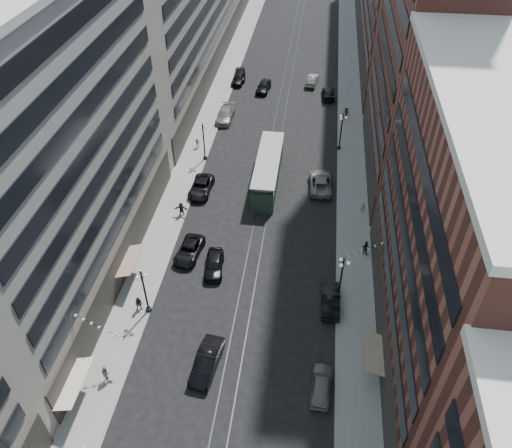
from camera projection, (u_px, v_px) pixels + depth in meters
The scene contains 33 objects.
ground at pixel (275, 145), 72.11m from camera, with size 220.00×220.00×0.00m, color black.
sidewalk_west at pixel (213, 107), 80.63m from camera, with size 4.00×180.00×0.15m, color gray.
sidewalk_east at pixel (350, 116), 78.50m from camera, with size 4.00×180.00×0.15m, color gray.
rail_west at pixel (277, 112), 79.67m from camera, with size 0.12×180.00×0.02m, color #2D2D33.
rail_east at pixel (285, 112), 79.54m from camera, with size 0.12×180.00×0.02m, color #2D2D33.
building_west_mid at pixel (58, 158), 44.35m from camera, with size 8.00×36.00×28.00m, color gray.
building_east_mid at pixel (455, 246), 38.61m from camera, with size 8.00×30.00×24.00m, color brown.
building_east_tower at pixel (433, 8), 53.72m from camera, with size 8.00×26.00×42.00m, color brown.
lamppost_sw_far at pixel (144, 290), 46.98m from camera, with size 1.03×1.14×5.52m.
lamppost_sw_mid at pixel (204, 140), 67.23m from camera, with size 1.03×1.14×5.52m.
lamppost_se_far at pixel (341, 278), 48.19m from camera, with size 1.03×1.14×5.52m.
lamppost_se_mid at pixel (341, 131), 69.19m from camera, with size 1.03×1.14×5.52m.
streetcar at pixel (268, 171), 64.18m from camera, with size 2.93×13.24×3.66m.
car_2 at pixel (189, 250), 54.48m from camera, with size 2.36×5.11×1.42m, color black.
car_4 at pixel (321, 385), 42.05m from camera, with size 1.79×4.44×1.51m, color #68635C.
car_5 at pixel (207, 361), 43.67m from camera, with size 1.83×5.25×1.73m, color black.
pedestrian_2 at pixel (139, 304), 48.43m from camera, with size 0.81×0.44×1.66m, color black.
car_7 at pixel (201, 187), 63.18m from camera, with size 2.51×5.45×1.51m, color black.
car_8 at pixel (225, 115), 77.18m from camera, with size 2.36×5.82×1.69m, color slate.
car_9 at pixel (240, 74), 88.43m from camera, with size 1.92×4.76×1.62m, color black.
car_10 at pixel (330, 300), 49.06m from camera, with size 1.73×4.96×1.64m, color black.
car_11 at pixel (321, 182), 63.80m from camera, with size 2.79×6.04×1.68m, color slate.
car_12 at pixel (328, 93), 83.00m from camera, with size 2.04×5.02×1.46m, color black.
car_13 at pixel (263, 87), 84.67m from camera, with size 1.98×4.91×1.67m, color black.
car_14 at pixel (312, 80), 86.75m from camera, with size 1.68×4.82×1.59m, color slate.
pedestrian_5 at pixel (181, 209), 59.45m from camera, with size 1.63×0.47×1.75m, color black.
pedestrian_6 at pixel (197, 143), 70.92m from camera, with size 0.88×0.40×1.50m, color #A19D86.
pedestrian_7 at pixel (365, 247), 54.40m from camera, with size 0.84×0.46×1.73m, color black.
pedestrian_8 at pixel (362, 206), 59.97m from camera, with size 0.57×0.37×1.56m, color #BFAF9F.
pedestrian_9 at pixel (346, 113), 77.09m from camera, with size 1.19×0.49×1.84m, color black.
car_extra_0 at pixel (214, 264), 52.77m from camera, with size 1.89×4.70×1.60m, color black.
car_extra_1 at pixel (238, 79), 87.10m from camera, with size 1.92×4.77×1.63m, color black.
pedestrian_extra_0 at pixel (106, 373), 42.59m from camera, with size 0.88×0.48×1.80m, color #9F9584.
Camera 1 is at (5.27, -1.84, 38.54)m, focal length 35.00 mm.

